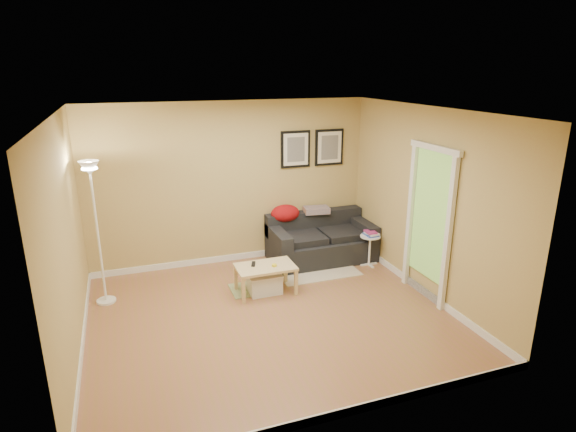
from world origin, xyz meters
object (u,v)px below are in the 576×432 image
object	(u,v)px
side_table	(370,250)
book_stack	(371,233)
sofa	(321,238)
coffee_table	(266,279)
floor_lamp	(98,238)
storage_bin	(264,283)

from	to	relation	value
side_table	book_stack	world-z (taller)	book_stack
sofa	coffee_table	distance (m)	1.51
sofa	side_table	size ratio (longest dim) A/B	3.39
book_stack	floor_lamp	xyz separation A→B (m)	(-4.04, 0.07, 0.39)
storage_bin	coffee_table	bearing A→B (deg)	-27.86
coffee_table	floor_lamp	bearing A→B (deg)	171.52
sofa	book_stack	xyz separation A→B (m)	(0.66, -0.46, 0.16)
storage_bin	floor_lamp	size ratio (longest dim) A/B	0.24
sofa	storage_bin	xyz separation A→B (m)	(-1.25, -0.85, -0.23)
side_table	sofa	bearing A→B (deg)	143.13
sofa	side_table	world-z (taller)	sofa
book_stack	coffee_table	bearing A→B (deg)	-177.28
sofa	floor_lamp	world-z (taller)	floor_lamp
sofa	storage_bin	size ratio (longest dim) A/B	3.63
sofa	side_table	xyz separation A→B (m)	(0.64, -0.48, -0.12)
storage_bin	book_stack	bearing A→B (deg)	11.52
book_stack	floor_lamp	size ratio (longest dim) A/B	0.12
floor_lamp	side_table	bearing A→B (deg)	-1.15
coffee_table	floor_lamp	world-z (taller)	floor_lamp
book_stack	sofa	bearing A→B (deg)	135.63
sofa	floor_lamp	xyz separation A→B (m)	(-3.38, -0.40, 0.56)
side_table	book_stack	size ratio (longest dim) A/B	2.14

